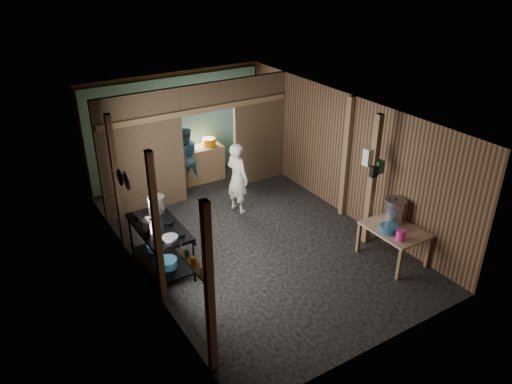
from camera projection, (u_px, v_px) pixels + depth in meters
floor at (251, 237)px, 9.82m from camera, size 4.50×7.00×0.00m
ceiling at (250, 112)px, 8.64m from camera, size 4.50×7.00×0.00m
wall_back at (176, 126)px, 11.89m from camera, size 4.50×0.00×2.60m
wall_front at (386, 273)px, 6.57m from camera, size 4.50×0.00×2.60m
wall_left at (135, 209)px, 8.17m from camera, size 0.00×7.00×2.60m
wall_right at (342, 154)px, 10.29m from camera, size 0.00×7.00×2.60m
partition_left at (142, 154)px, 10.28m from camera, size 1.85×0.10×2.60m
partition_right at (259, 130)px, 11.64m from camera, size 1.35×0.10×2.60m
partition_header at (207, 97)px, 10.57m from camera, size 1.30×0.10×0.60m
turquoise_panel at (177, 129)px, 11.86m from camera, size 4.40×0.06×2.50m
back_counter at (199, 164)px, 12.00m from camera, size 1.20×0.50×0.85m
wall_clock at (185, 101)px, 11.66m from camera, size 0.20×0.03×0.20m
post_left_a at (209, 291)px, 6.23m from camera, size 0.10×0.12×2.60m
post_left_b at (156, 229)px, 7.60m from camera, size 0.10×0.12×2.60m
post_left_c at (116, 181)px, 9.12m from camera, size 0.10×0.12×2.60m
post_right at (346, 158)px, 10.10m from camera, size 0.10×0.12×2.60m
post_free at (372, 181)px, 9.11m from camera, size 0.12×0.12×2.60m
cross_beam at (198, 110)px, 10.52m from camera, size 4.40×0.12×0.12m
pan_lid_big at (127, 180)px, 8.34m from camera, size 0.03×0.34×0.34m
pan_lid_small at (120, 177)px, 8.69m from camera, size 0.03×0.30×0.30m
wall_shelf at (194, 264)px, 6.58m from camera, size 0.14×0.80×0.03m
jar_white at (202, 270)px, 6.36m from camera, size 0.07×0.07×0.10m
jar_yellow at (194, 260)px, 6.55m from camera, size 0.08×0.08×0.10m
jar_green at (187, 253)px, 6.72m from camera, size 0.06×0.06×0.10m
bag_white at (370, 157)px, 8.93m from camera, size 0.22×0.15×0.32m
bag_green at (379, 167)px, 8.96m from camera, size 0.16×0.12×0.24m
bag_black at (374, 172)px, 8.90m from camera, size 0.14×0.10×0.20m
gas_range at (161, 247)px, 8.71m from camera, size 0.76×1.48×0.88m
prep_table at (393, 244)px, 9.01m from camera, size 0.80×1.10×0.65m
stove_pot_large at (156, 204)px, 8.91m from camera, size 0.36×0.36×0.32m
stove_pot_med at (151, 226)px, 8.32m from camera, size 0.36×0.36×0.24m
frying_pan at (170, 238)px, 8.12m from camera, size 0.42×0.55×0.06m
blue_tub_front at (167, 263)px, 8.61m from camera, size 0.35×0.35×0.15m
blue_tub_back at (154, 247)px, 9.08m from camera, size 0.28×0.28×0.11m
stock_pot at (395, 211)px, 9.02m from camera, size 0.52×0.52×0.46m
wash_basin at (389, 229)px, 8.74m from camera, size 0.35×0.35×0.12m
pink_bucket at (401, 235)px, 8.47m from camera, size 0.21×0.21×0.19m
knife at (411, 241)px, 8.48m from camera, size 0.30×0.13×0.01m
yellow_tub at (209, 142)px, 11.92m from camera, size 0.33×0.33×0.18m
red_cup at (185, 148)px, 11.62m from camera, size 0.12×0.12×0.15m
cook at (237, 178)px, 10.48m from camera, size 0.50×0.64×1.55m
worker_back at (185, 157)px, 11.65m from camera, size 0.72×0.57×1.46m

